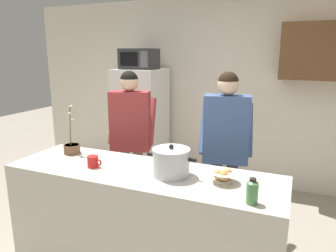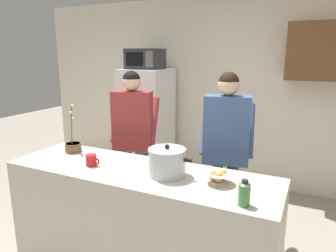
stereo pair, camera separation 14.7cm
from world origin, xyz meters
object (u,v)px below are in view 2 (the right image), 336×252
object	(u,v)px
microwave	(145,59)
person_near_pot	(133,128)
bread_bowl	(218,177)
bottle_near_edge	(244,193)
coffee_mug	(92,160)
refrigerator	(147,125)
potted_orchid	(73,145)
cooking_pot	(167,162)
person_by_sink	(226,139)

from	to	relation	value
microwave	person_near_pot	distance (m)	1.35
bread_bowl	bottle_near_edge	world-z (taller)	bottle_near_edge
coffee_mug	bottle_near_edge	distance (m)	1.31
refrigerator	potted_orchid	size ratio (longest dim) A/B	3.47
microwave	bottle_near_edge	world-z (taller)	microwave
cooking_pot	bottle_near_edge	distance (m)	0.68
person_near_pot	cooking_pot	size ratio (longest dim) A/B	4.14
refrigerator	potted_orchid	bearing A→B (deg)	-84.53
person_near_pot	person_by_sink	bearing A→B (deg)	-0.37
microwave	bread_bowl	distance (m)	2.56
person_by_sink	potted_orchid	distance (m)	1.46
person_by_sink	cooking_pot	size ratio (longest dim) A/B	4.17
person_near_pot	coffee_mug	distance (m)	0.87
coffee_mug	bottle_near_edge	world-z (taller)	bottle_near_edge
potted_orchid	bottle_near_edge	bearing A→B (deg)	-12.41
potted_orchid	person_near_pot	bearing A→B (deg)	66.78
potted_orchid	refrigerator	bearing A→B (deg)	95.47
bread_bowl	person_by_sink	bearing A→B (deg)	101.35
microwave	refrigerator	bearing A→B (deg)	90.07
refrigerator	cooking_pot	distance (m)	2.23
potted_orchid	cooking_pot	bearing A→B (deg)	-7.46
refrigerator	person_by_sink	size ratio (longest dim) A/B	0.97
person_near_pot	person_by_sink	size ratio (longest dim) A/B	0.99
bottle_near_edge	potted_orchid	xyz separation A→B (m)	(-1.70, 0.38, -0.02)
person_by_sink	coffee_mug	world-z (taller)	person_by_sink
cooking_pot	person_near_pot	bearing A→B (deg)	135.65
bottle_near_edge	refrigerator	bearing A→B (deg)	131.91
refrigerator	coffee_mug	xyz separation A→B (m)	(0.56, -1.93, 0.16)
bottle_near_edge	cooking_pot	bearing A→B (deg)	159.77
microwave	cooking_pot	distance (m)	2.32
microwave	coffee_mug	xyz separation A→B (m)	(0.56, -1.91, -0.80)
bread_bowl	bottle_near_edge	xyz separation A→B (m)	(0.24, -0.25, 0.03)
microwave	person_near_pot	bearing A→B (deg)	-67.43
microwave	cooking_pot	size ratio (longest dim) A/B	1.19
microwave	person_by_sink	world-z (taller)	microwave
coffee_mug	microwave	bearing A→B (deg)	106.48
person_by_sink	bottle_near_edge	size ratio (longest dim) A/B	9.89
person_near_pot	coffee_mug	bearing A→B (deg)	-81.48
refrigerator	bottle_near_edge	size ratio (longest dim) A/B	9.57
person_by_sink	bread_bowl	bearing A→B (deg)	-78.65
microwave	cooking_pot	xyz separation A→B (m)	(1.23, -1.82, -0.74)
person_near_pot	microwave	bearing A→B (deg)	112.57
person_by_sink	bottle_near_edge	distance (m)	1.08
person_by_sink	coffee_mug	distance (m)	1.25
person_near_pot	bottle_near_edge	xyz separation A→B (m)	(1.43, -1.01, -0.04)
person_by_sink	bottle_near_edge	world-z (taller)	person_by_sink
refrigerator	microwave	world-z (taller)	microwave
coffee_mug	person_by_sink	bearing A→B (deg)	43.07
potted_orchid	bread_bowl	bearing A→B (deg)	-4.73
cooking_pot	potted_orchid	bearing A→B (deg)	172.54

